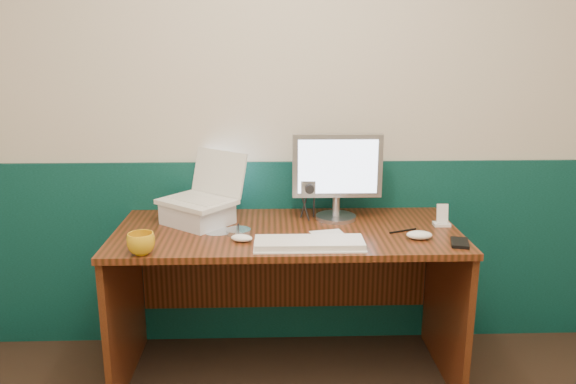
{
  "coord_description": "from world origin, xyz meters",
  "views": [
    {
      "loc": [
        -0.14,
        -1.11,
        1.58
      ],
      "look_at": [
        -0.06,
        1.23,
        0.97
      ],
      "focal_mm": 35.0,
      "sensor_mm": 36.0,
      "label": 1
    }
  ],
  "objects_px": {
    "laptop": "(196,176)",
    "keyboard": "(309,244)",
    "desk": "(287,303)",
    "monitor": "(337,176)",
    "mug": "(141,244)",
    "camcorder": "(308,199)"
  },
  "relations": [
    {
      "from": "mug",
      "to": "camcorder",
      "type": "xyz_separation_m",
      "value": [
        0.72,
        0.47,
        0.06
      ]
    },
    {
      "from": "laptop",
      "to": "keyboard",
      "type": "distance_m",
      "value": 0.66
    },
    {
      "from": "keyboard",
      "to": "mug",
      "type": "xyz_separation_m",
      "value": [
        -0.7,
        -0.06,
        0.03
      ]
    },
    {
      "from": "laptop",
      "to": "camcorder",
      "type": "height_order",
      "value": "laptop"
    },
    {
      "from": "laptop",
      "to": "camcorder",
      "type": "relative_size",
      "value": 1.62
    },
    {
      "from": "keyboard",
      "to": "camcorder",
      "type": "relative_size",
      "value": 2.29
    },
    {
      "from": "desk",
      "to": "laptop",
      "type": "height_order",
      "value": "laptop"
    },
    {
      "from": "keyboard",
      "to": "camcorder",
      "type": "distance_m",
      "value": 0.42
    },
    {
      "from": "mug",
      "to": "camcorder",
      "type": "relative_size",
      "value": 0.57
    },
    {
      "from": "monitor",
      "to": "mug",
      "type": "relative_size",
      "value": 3.76
    },
    {
      "from": "desk",
      "to": "keyboard",
      "type": "height_order",
      "value": "keyboard"
    },
    {
      "from": "mug",
      "to": "camcorder",
      "type": "distance_m",
      "value": 0.86
    },
    {
      "from": "desk",
      "to": "keyboard",
      "type": "bearing_deg",
      "value": -69.88
    },
    {
      "from": "mug",
      "to": "camcorder",
      "type": "height_order",
      "value": "camcorder"
    },
    {
      "from": "desk",
      "to": "monitor",
      "type": "distance_m",
      "value": 0.66
    },
    {
      "from": "laptop",
      "to": "keyboard",
      "type": "height_order",
      "value": "laptop"
    },
    {
      "from": "mug",
      "to": "laptop",
      "type": "bearing_deg",
      "value": 65.99
    },
    {
      "from": "monitor",
      "to": "camcorder",
      "type": "xyz_separation_m",
      "value": [
        -0.14,
        0.01,
        -0.12
      ]
    },
    {
      "from": "keyboard",
      "to": "laptop",
      "type": "bearing_deg",
      "value": 146.54
    },
    {
      "from": "laptop",
      "to": "keyboard",
      "type": "xyz_separation_m",
      "value": [
        0.52,
        -0.34,
        -0.22
      ]
    },
    {
      "from": "monitor",
      "to": "mug",
      "type": "xyz_separation_m",
      "value": [
        -0.86,
        -0.46,
        -0.17
      ]
    },
    {
      "from": "laptop",
      "to": "monitor",
      "type": "bearing_deg",
      "value": 44.03
    }
  ]
}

